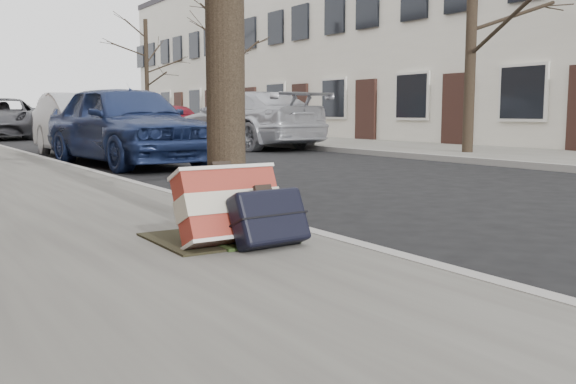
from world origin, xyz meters
TOP-DOWN VIEW (x-y plane):
  - ground at (0.00, 0.00)m, footprint 120.00×120.00m
  - far_sidewalk at (7.80, 15.00)m, footprint 4.00×70.00m
  - house_far at (13.15, 16.00)m, footprint 6.70×40.00m
  - dirt_patch at (-2.00, 1.20)m, footprint 0.85×0.85m
  - suitcase_red at (-2.01, 0.95)m, footprint 0.69×0.39m
  - suitcase_navy at (-1.83, 0.75)m, footprint 0.54×0.35m
  - car_near_front at (0.01, 9.21)m, footprint 2.29×4.76m
  - car_near_mid at (-0.04, 11.83)m, footprint 1.53×4.37m
  - car_near_back at (-0.00, 24.00)m, footprint 4.06×6.13m
  - car_far_front at (4.77, 13.28)m, footprint 2.89×5.66m
  - car_far_back at (4.65, 19.48)m, footprint 2.65×4.30m
  - tree_far_a at (7.20, 7.24)m, footprint 0.24×0.24m
  - tree_far_b at (7.20, 18.97)m, footprint 0.20×0.20m
  - tree_far_c at (7.20, 27.79)m, footprint 0.21×0.21m

SIDE VIEW (x-z plane):
  - ground at x=0.00m, z-range 0.00..0.00m
  - far_sidewalk at x=7.80m, z-range 0.00..0.12m
  - dirt_patch at x=-2.00m, z-range 0.12..0.14m
  - suitcase_navy at x=-1.83m, z-range 0.12..0.52m
  - suitcase_red at x=-2.01m, z-range 0.12..0.65m
  - car_far_back at x=4.65m, z-range 0.00..1.37m
  - car_near_mid at x=-0.04m, z-range 0.00..1.44m
  - car_near_back at x=0.00m, z-range 0.00..1.56m
  - car_near_front at x=0.01m, z-range 0.00..1.57m
  - car_far_front at x=4.77m, z-range 0.00..1.57m
  - tree_far_b at x=7.20m, z-range 0.12..4.68m
  - tree_far_a at x=7.20m, z-range 0.12..5.41m
  - tree_far_c at x=7.20m, z-range 0.12..5.50m
  - house_far at x=13.15m, z-range 0.00..7.20m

